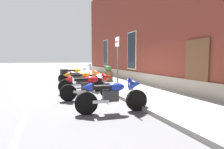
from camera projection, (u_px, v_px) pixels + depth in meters
The scene contains 11 objects.
ground_plane at pixel (105, 91), 8.34m from camera, with size 140.00×140.00×0.00m, color #4C4C4F.
sidewalk at pixel (131, 88), 8.85m from camera, with size 33.25×2.88×0.12m, color gray.
lane_stripe at pixel (32, 96), 7.19m from camera, with size 33.25×0.12×0.01m, color silver.
brick_pub_facade at pixel (210, 13), 10.34m from camera, with size 27.25×7.64×8.51m.
motorcycle_yellow_naked at pixel (76, 75), 10.99m from camera, with size 0.62×2.13×1.00m.
motorcycle_silver_touring at pixel (78, 77), 9.40m from camera, with size 0.69×2.17×1.29m.
motorcycle_orange_sport at pixel (84, 80), 7.92m from camera, with size 0.62×2.16×1.06m.
motorcycle_red_sport at pixel (91, 85), 6.50m from camera, with size 0.62×2.10×1.02m.
motorcycle_blue_sport at pixel (115, 94), 4.94m from camera, with size 0.62×2.11×0.99m.
parking_sign at pixel (117, 55), 7.94m from camera, with size 0.36×0.07×2.45m.
barrel_planter at pixel (108, 75), 11.00m from camera, with size 0.59×0.59×0.99m.
Camera 1 is at (7.81, -2.63, 1.53)m, focal length 27.79 mm.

